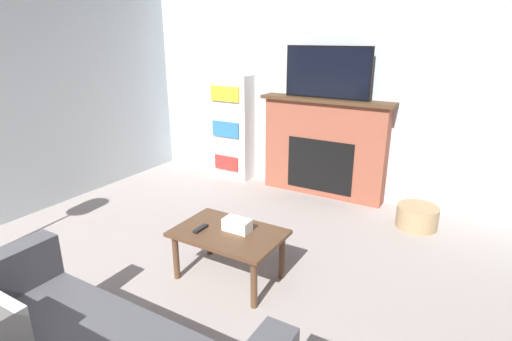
{
  "coord_description": "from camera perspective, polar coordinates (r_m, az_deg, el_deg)",
  "views": [
    {
      "loc": [
        1.75,
        -0.25,
        1.88
      ],
      "look_at": [
        0.1,
        2.57,
        0.77
      ],
      "focal_mm": 28.0,
      "sensor_mm": 36.0,
      "label": 1
    }
  ],
  "objects": [
    {
      "name": "fireplace",
      "position": [
        4.9,
        9.65,
        3.27
      ],
      "size": [
        1.6,
        0.28,
        1.19
      ],
      "color": "brown",
      "rests_on": "ground_plane"
    },
    {
      "name": "remote_control",
      "position": [
        3.23,
        -7.93,
        -8.23
      ],
      "size": [
        0.04,
        0.15,
        0.02
      ],
      "color": "black",
      "rests_on": "coffee_table"
    },
    {
      "name": "tissue_box",
      "position": [
        3.17,
        -2.7,
        -7.77
      ],
      "size": [
        0.22,
        0.12,
        0.1
      ],
      "color": "white",
      "rests_on": "coffee_table"
    },
    {
      "name": "coffee_table",
      "position": [
        3.21,
        -3.93,
        -9.64
      ],
      "size": [
        0.85,
        0.56,
        0.42
      ],
      "color": "brown",
      "rests_on": "ground_plane"
    },
    {
      "name": "tv",
      "position": [
        4.72,
        10.16,
        13.62
      ],
      "size": [
        1.02,
        0.03,
        0.59
      ],
      "color": "black",
      "rests_on": "fireplace"
    },
    {
      "name": "wall_back",
      "position": [
        4.92,
        9.66,
        12.27
      ],
      "size": [
        5.92,
        0.06,
        2.7
      ],
      "color": "silver",
      "rests_on": "ground_plane"
    },
    {
      "name": "wall_side",
      "position": [
        4.9,
        -30.37,
        9.99
      ],
      "size": [
        0.06,
        5.29,
        2.7
      ],
      "color": "silver",
      "rests_on": "ground_plane"
    },
    {
      "name": "storage_basket",
      "position": [
        4.45,
        22.03,
        -6.12
      ],
      "size": [
        0.41,
        0.41,
        0.23
      ],
      "color": "tan",
      "rests_on": "ground_plane"
    },
    {
      "name": "bookshelf",
      "position": [
        5.45,
        -3.52,
        6.19
      ],
      "size": [
        0.57,
        0.29,
        1.4
      ],
      "color": "white",
      "rests_on": "ground_plane"
    }
  ]
}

